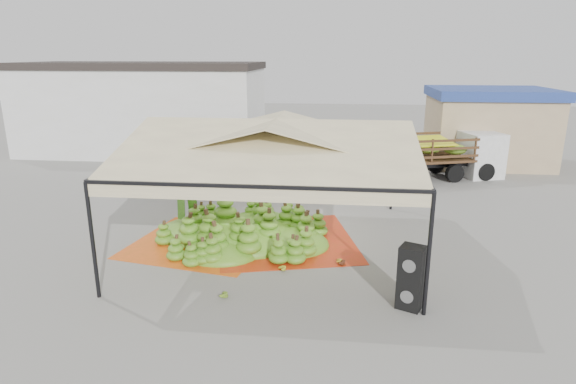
# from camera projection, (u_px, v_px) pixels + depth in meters

# --- Properties ---
(ground) EXTENTS (90.00, 90.00, 0.00)m
(ground) POSITION_uv_depth(u_px,v_px,m) (277.00, 243.00, 15.53)
(ground) COLOR slate
(ground) RESTS_ON ground
(canopy_tent) EXTENTS (8.10, 8.10, 4.00)m
(canopy_tent) POSITION_uv_depth(u_px,v_px,m) (276.00, 142.00, 14.61)
(canopy_tent) COLOR black
(canopy_tent) RESTS_ON ground
(building_white) EXTENTS (14.30, 6.30, 5.40)m
(building_white) POSITION_uv_depth(u_px,v_px,m) (143.00, 108.00, 29.17)
(building_white) COLOR silver
(building_white) RESTS_ON ground
(building_tan) EXTENTS (6.30, 5.30, 4.10)m
(building_tan) POSITION_uv_depth(u_px,v_px,m) (488.00, 126.00, 26.34)
(building_tan) COLOR tan
(building_tan) RESTS_ON ground
(tarp_left) EXTENTS (4.87, 4.72, 0.01)m
(tarp_left) POSITION_uv_depth(u_px,v_px,m) (201.00, 243.00, 15.56)
(tarp_left) COLOR #E85515
(tarp_left) RESTS_ON ground
(tarp_right) EXTENTS (5.26, 5.41, 0.01)m
(tarp_right) POSITION_uv_depth(u_px,v_px,m) (286.00, 240.00, 15.79)
(tarp_right) COLOR red
(tarp_right) RESTS_ON ground
(banana_heap) EXTENTS (6.28, 5.24, 1.31)m
(banana_heap) POSITION_uv_depth(u_px,v_px,m) (243.00, 221.00, 15.60)
(banana_heap) COLOR #51801A
(banana_heap) RESTS_ON ground
(hand_yellow_a) EXTENTS (0.43, 0.36, 0.19)m
(hand_yellow_a) POSITION_uv_depth(u_px,v_px,m) (336.00, 260.00, 14.04)
(hand_yellow_a) COLOR gold
(hand_yellow_a) RESTS_ON ground
(hand_yellow_b) EXTENTS (0.59, 0.55, 0.22)m
(hand_yellow_b) POSITION_uv_depth(u_px,v_px,m) (279.00, 268.00, 13.49)
(hand_yellow_b) COLOR gold
(hand_yellow_b) RESTS_ON ground
(hand_red_a) EXTENTS (0.63, 0.60, 0.23)m
(hand_red_a) POSITION_uv_depth(u_px,v_px,m) (404.00, 284.00, 12.53)
(hand_red_a) COLOR maroon
(hand_red_a) RESTS_ON ground
(hand_red_b) EXTENTS (0.51, 0.42, 0.23)m
(hand_red_b) POSITION_uv_depth(u_px,v_px,m) (338.00, 261.00, 13.91)
(hand_red_b) COLOR #572613
(hand_red_b) RESTS_ON ground
(hand_green) EXTENTS (0.49, 0.41, 0.22)m
(hand_green) POSITION_uv_depth(u_px,v_px,m) (220.00, 293.00, 12.06)
(hand_green) COLOR #4F6E17
(hand_green) RESTS_ON ground
(hanging_bunches) EXTENTS (1.74, 0.24, 0.20)m
(hanging_bunches) POSITION_uv_depth(u_px,v_px,m) (263.00, 163.00, 14.93)
(hanging_bunches) COLOR #487D1A
(hanging_bunches) RESTS_ON ground
(speaker_stack) EXTENTS (0.73, 0.69, 1.58)m
(speaker_stack) POSITION_uv_depth(u_px,v_px,m) (411.00, 278.00, 11.39)
(speaker_stack) COLOR black
(speaker_stack) RESTS_ON ground
(banana_leaves) EXTENTS (0.96, 1.36, 3.70)m
(banana_leaves) POSITION_uv_depth(u_px,v_px,m) (186.00, 237.00, 16.07)
(banana_leaves) COLOR #32771F
(banana_leaves) RESTS_ON ground
(vendor) EXTENTS (0.61, 0.41, 1.63)m
(vendor) POSITION_uv_depth(u_px,v_px,m) (269.00, 174.00, 20.97)
(vendor) COLOR gray
(vendor) RESTS_ON ground
(truck_left) EXTENTS (6.50, 3.64, 2.12)m
(truck_left) POSITION_uv_depth(u_px,v_px,m) (235.00, 155.00, 22.52)
(truck_left) COLOR #4D3919
(truck_left) RESTS_ON ground
(truck_right) EXTENTS (6.71, 3.96, 2.18)m
(truck_right) POSITION_uv_depth(u_px,v_px,m) (441.00, 151.00, 23.39)
(truck_right) COLOR #4E301A
(truck_right) RESTS_ON ground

